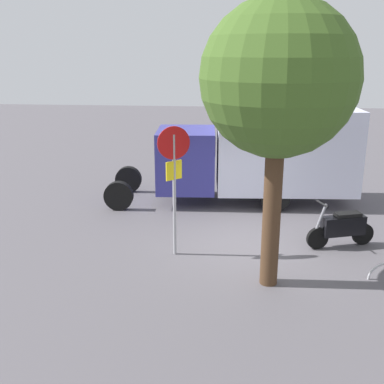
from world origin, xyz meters
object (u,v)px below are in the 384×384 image
Objects in this scene: box_truck_near at (257,152)px; stop_sign at (174,171)px; street_tree at (279,80)px; motorcycle at (343,227)px.

stop_sign is at bearing 60.83° from box_truck_near.
box_truck_near is at bearing -88.83° from street_tree.
stop_sign is at bearing -6.10° from motorcycle.
street_tree is (-0.11, 5.60, 2.55)m from box_truck_near.
stop_sign is at bearing -29.97° from street_tree.
stop_sign is (4.11, 0.88, 1.56)m from motorcycle.
stop_sign is 3.29m from street_tree.
motorcycle is at bearing -167.94° from stop_sign.
box_truck_near is 6.15m from street_tree.
street_tree is at bearing 29.49° from motorcycle.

